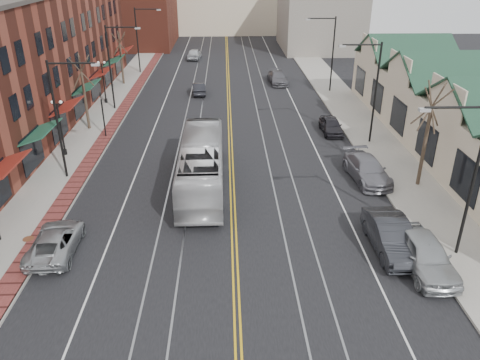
{
  "coord_description": "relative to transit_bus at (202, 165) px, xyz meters",
  "views": [
    {
      "loc": [
        -0.38,
        -13.83,
        14.11
      ],
      "look_at": [
        0.43,
        11.16,
        2.0
      ],
      "focal_mm": 35.0,
      "sensor_mm": 36.0,
      "label": 1
    }
  ],
  "objects": [
    {
      "name": "building_left",
      "position": [
        -17.0,
        12.64,
        3.87
      ],
      "size": [
        10.0,
        50.0,
        11.0
      ],
      "primitive_type": "cube",
      "color": "maroon",
      "rests_on": "ground"
    },
    {
      "name": "tree_left_near",
      "position": [
        -10.5,
        11.64,
        1.89
      ],
      "size": [
        1.78,
        1.37,
        6.48
      ],
      "color": "#382B21",
      "rests_on": "sidewalk_left"
    },
    {
      "name": "streetlight_l_1",
      "position": [
        -9.05,
        1.64,
        3.4
      ],
      "size": [
        3.33,
        0.25,
        8.0
      ],
      "color": "black",
      "rests_on": "sidewalk_left"
    },
    {
      "name": "distant_car_far",
      "position": [
        -2.85,
        42.54,
        -0.85
      ],
      "size": [
        2.23,
        4.68,
        1.55
      ],
      "primitive_type": "imported",
      "rotation": [
        0.0,
        0.0,
        3.05
      ],
      "color": "silver",
      "rests_on": "ground"
    },
    {
      "name": "distant_car_left",
      "position": [
        -1.29,
        23.14,
        -0.99
      ],
      "size": [
        1.7,
        3.97,
        1.27
      ],
      "primitive_type": "imported",
      "rotation": [
        0.0,
        0.0,
        3.23
      ],
      "color": "black",
      "rests_on": "ground"
    },
    {
      "name": "parked_car_b",
      "position": [
        10.17,
        -7.79,
        -0.78
      ],
      "size": [
        1.86,
        5.17,
        1.7
      ],
      "primitive_type": "imported",
      "rotation": [
        0.0,
        0.0,
        0.01
      ],
      "color": "#232429",
      "rests_on": "ground"
    },
    {
      "name": "parked_car_c",
      "position": [
        11.3,
        0.73,
        -0.85
      ],
      "size": [
        2.68,
        5.51,
        1.54
      ],
      "primitive_type": "imported",
      "rotation": [
        0.0,
        0.0,
        0.1
      ],
      "color": "slate",
      "rests_on": "ground"
    },
    {
      "name": "streetlight_l_2",
      "position": [
        -9.05,
        17.64,
        3.4
      ],
      "size": [
        3.33,
        0.25,
        8.0
      ],
      "color": "black",
      "rests_on": "sidewalk_left"
    },
    {
      "name": "parked_suv",
      "position": [
        -7.3,
        -7.43,
        -0.96
      ],
      "size": [
        2.37,
        4.88,
        1.34
      ],
      "primitive_type": "imported",
      "rotation": [
        0.0,
        0.0,
        3.17
      ],
      "color": "#9DA1A4",
      "rests_on": "ground"
    },
    {
      "name": "traffic_signal",
      "position": [
        -8.6,
        9.64,
        0.72
      ],
      "size": [
        0.18,
        0.15,
        3.8
      ],
      "color": "black",
      "rests_on": "sidewalk_left"
    },
    {
      "name": "backdrop_mid",
      "position": [
        2.0,
        70.64,
        2.87
      ],
      "size": [
        22.0,
        14.0,
        9.0
      ],
      "primitive_type": "cube",
      "color": "beige",
      "rests_on": "ground"
    },
    {
      "name": "sidewalk_right",
      "position": [
        14.0,
        5.64,
        -1.55
      ],
      "size": [
        4.0,
        120.0,
        0.15
      ],
      "primitive_type": "cube",
      "color": "gray",
      "rests_on": "ground"
    },
    {
      "name": "backdrop_right",
      "position": [
        17.0,
        50.64,
        3.87
      ],
      "size": [
        12.0,
        16.0,
        11.0
      ],
      "primitive_type": "cube",
      "color": "slate",
      "rests_on": "ground"
    },
    {
      "name": "streetlight_r_1",
      "position": [
        13.05,
        7.64,
        3.4
      ],
      "size": [
        3.33,
        0.25,
        8.0
      ],
      "color": "black",
      "rests_on": "sidewalk_right"
    },
    {
      "name": "tree_right_mid",
      "position": [
        14.5,
        -0.36,
        2.13
      ],
      "size": [
        1.9,
        1.46,
        6.93
      ],
      "color": "#382B21",
      "rests_on": "sidewalk_right"
    },
    {
      "name": "parked_car_d",
      "position": [
        10.8,
        10.17,
        -0.94
      ],
      "size": [
        1.66,
        4.04,
        1.37
      ],
      "primitive_type": "imported",
      "rotation": [
        0.0,
        0.0,
        0.01
      ],
      "color": "black",
      "rests_on": "ground"
    },
    {
      "name": "transit_bus",
      "position": [
        0.0,
        0.0,
        0.0
      ],
      "size": [
        2.83,
        11.7,
        3.25
      ],
      "primitive_type": "imported",
      "rotation": [
        0.0,
        0.0,
        3.15
      ],
      "color": "silver",
      "rests_on": "ground"
    },
    {
      "name": "streetlight_r_0",
      "position": [
        13.05,
        -8.36,
        3.4
      ],
      "size": [
        3.33,
        0.25,
        8.0
      ],
      "color": "black",
      "rests_on": "sidewalk_right"
    },
    {
      "name": "building_right",
      "position": [
        20.0,
        5.64,
        0.67
      ],
      "size": [
        8.0,
        36.0,
        4.6
      ],
      "primitive_type": "cube",
      "color": "beige",
      "rests_on": "ground"
    },
    {
      "name": "tree_left_far",
      "position": [
        -10.5,
        27.64,
        1.65
      ],
      "size": [
        1.66,
        1.28,
        6.02
      ],
      "color": "#382B21",
      "rests_on": "sidewalk_left"
    },
    {
      "name": "sidewalk_left",
      "position": [
        -10.0,
        5.64,
        -1.55
      ],
      "size": [
        4.0,
        120.0,
        0.15
      ],
      "primitive_type": "cube",
      "color": "gray",
      "rests_on": "ground"
    },
    {
      "name": "streetlight_l_3",
      "position": [
        -9.05,
        33.64,
        3.4
      ],
      "size": [
        3.33,
        0.25,
        8.0
      ],
      "color": "black",
      "rests_on": "sidewalk_left"
    },
    {
      "name": "distant_car_right",
      "position": [
        7.96,
        27.52,
        -0.91
      ],
      "size": [
        2.4,
        5.06,
        1.42
      ],
      "primitive_type": "imported",
      "rotation": [
        0.0,
        0.0,
        0.09
      ],
      "color": "#58575E",
      "rests_on": "ground"
    },
    {
      "name": "lamppost_l_3",
      "position": [
        -10.8,
        19.64,
        0.58
      ],
      "size": [
        0.84,
        0.28,
        4.27
      ],
      "color": "black",
      "rests_on": "sidewalk_left"
    },
    {
      "name": "parked_car_a",
      "position": [
        11.3,
        -9.46,
        -0.76
      ],
      "size": [
        2.18,
        5.11,
        1.72
      ],
      "primitive_type": "imported",
      "rotation": [
        0.0,
        0.0,
        0.03
      ],
      "color": "#9EA2A5",
      "rests_on": "ground"
    },
    {
      "name": "streetlight_r_2",
      "position": [
        13.05,
        23.64,
        3.4
      ],
      "size": [
        3.33,
        0.25,
        8.0
      ],
      "color": "black",
      "rests_on": "sidewalk_right"
    },
    {
      "name": "ground",
      "position": [
        2.0,
        -14.36,
        -1.63
      ],
      "size": [
        160.0,
        160.0,
        0.0
      ],
      "primitive_type": "plane",
      "color": "black",
      "rests_on": "ground"
    },
    {
      "name": "lamppost_l_2",
      "position": [
        -10.8,
        5.64,
        0.58
      ],
      "size": [
        0.84,
        0.28,
        4.27
      ],
      "color": "black",
      "rests_on": "sidewalk_left"
    },
    {
      "name": "manhole_far",
      "position": [
        -9.2,
        -6.36,
        -1.47
      ],
      "size": [
        0.6,
        0.6,
        0.02
      ],
      "primitive_type": "cylinder",
      "color": "#592D19",
      "rests_on": "sidewalk_left"
    },
    {
      "name": "backdrop_left",
      "position": [
        -14.0,
        55.64,
        5.37
      ],
      "size": [
        14.0,
        18.0,
        14.0
      ],
      "primitive_type": "cube",
      "color": "maroon",
      "rests_on": "ground"
    }
  ]
}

